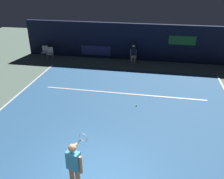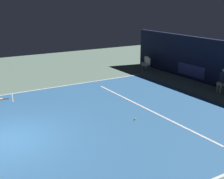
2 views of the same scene
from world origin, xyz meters
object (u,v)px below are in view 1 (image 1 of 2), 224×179
object	(u,v)px
line_judge_on_chair	(133,53)
courtside_chair_near	(45,51)
tennis_ball	(136,105)
courtside_chair_far	(50,53)
tennis_player	(74,166)

from	to	relation	value
line_judge_on_chair	courtside_chair_near	distance (m)	6.60
courtside_chair_near	tennis_ball	distance (m)	9.59
courtside_chair_near	courtside_chair_far	distance (m)	0.62
courtside_chair_far	tennis_player	bearing A→B (deg)	-63.13
tennis_player	tennis_ball	distance (m)	5.51
courtside_chair_near	line_judge_on_chair	bearing A→B (deg)	0.72
courtside_chair_far	courtside_chair_near	bearing A→B (deg)	151.22
courtside_chair_near	courtside_chair_far	xyz separation A→B (m)	(0.55, -0.30, 0.00)
courtside_chair_near	courtside_chair_far	bearing A→B (deg)	-28.78
courtside_chair_far	tennis_ball	bearing A→B (deg)	-40.05
tennis_player	tennis_ball	xyz separation A→B (m)	(1.26, 5.28, -0.94)
courtside_chair_near	tennis_ball	xyz separation A→B (m)	(7.41, -6.07, -0.46)
tennis_player	courtside_chair_near	xyz separation A→B (m)	(-6.14, 11.35, -0.49)
tennis_player	courtside_chair_near	bearing A→B (deg)	118.43
tennis_player	courtside_chair_near	world-z (taller)	tennis_player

